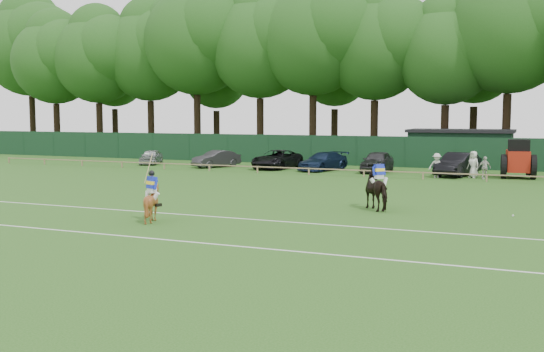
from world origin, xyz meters
The scene contains 21 objects.
ground centered at (0.00, 0.00, 0.00)m, with size 160.00×160.00×0.00m, color #1E4C14.
horse_dark centered at (5.44, 3.66, 0.89)m, with size 0.96×2.10×1.77m, color black.
horse_chestnut centered at (-2.20, -2.98, 0.73)m, with size 1.18×1.33×1.47m, color brown.
sedan_silver centered at (-18.71, 21.75, 0.64)m, with size 1.51×3.75×1.28m, color #A3A4A8.
sedan_grey centered at (-12.12, 21.24, 0.68)m, with size 1.44×4.13×1.36m, color #2E2E31.
suv_black centered at (-7.08, 21.93, 0.73)m, with size 2.42×5.26×1.46m, color black.
sedan_navy centered at (-3.16, 21.68, 0.70)m, with size 1.95×4.80×1.39m, color #13213D.
hatch_grey centered at (0.96, 21.95, 0.79)m, with size 1.86×4.62×1.58m, color #2A2B2D.
estate_black centered at (6.82, 21.30, 0.81)m, with size 1.72×4.93×1.62m, color black.
spectator_left centered at (5.66, 19.46, 0.83)m, with size 1.07×0.61×1.66m, color beige.
spectator_mid centered at (8.71, 19.82, 0.75)m, with size 0.88×0.37×1.50m, color beige.
spectator_right centered at (7.95, 20.29, 0.91)m, with size 0.89×0.58×1.81m, color silver.
rider_dark centered at (5.45, 3.65, 1.66)m, with size 0.78×0.74×1.41m.
rider_chestnut centered at (-2.21, -2.99, 1.43)m, with size 0.90×0.78×2.05m.
polo_ball centered at (11.12, 3.94, 0.04)m, with size 0.09×0.09×0.09m, color silver.
pitch_lines centered at (0.00, -3.50, 0.01)m, with size 60.00×5.10×0.01m.
pitch_rail centered at (0.00, 18.00, 0.45)m, with size 62.10×0.10×0.50m.
perimeter_fence centered at (0.00, 27.00, 1.25)m, with size 92.08×0.08×2.50m.
utility_shed centered at (6.00, 30.00, 1.54)m, with size 8.40×4.40×3.04m.
tree_row centered at (2.00, 35.00, 0.00)m, with size 96.00×12.00×21.00m, color #26561C, non-canonical shape.
tractor centered at (10.71, 21.33, 1.23)m, with size 2.37×3.29×2.61m.
Camera 1 is at (12.07, -24.35, 4.30)m, focal length 42.00 mm.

